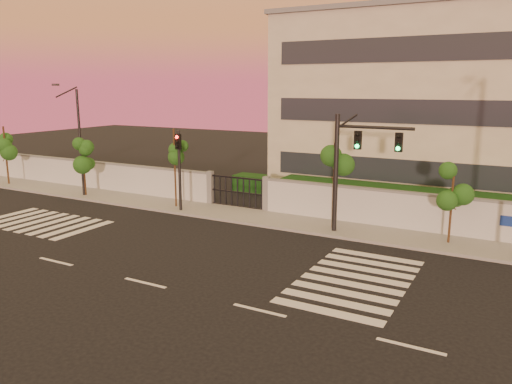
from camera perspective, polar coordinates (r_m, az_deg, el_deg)
ground at (r=19.97m, az=-12.54°, el=-10.13°), size 120.00×120.00×0.00m
sidewalk at (r=28.24m, az=1.57°, el=-3.11°), size 60.00×3.00×0.15m
perimeter_wall at (r=29.27m, az=3.11°, el=-0.58°), size 60.00×0.36×2.20m
hedge_row at (r=31.36m, az=7.02°, el=-0.28°), size 41.00×4.25×1.80m
institutional_building at (r=35.96m, az=23.54°, el=8.97°), size 24.40×12.40×12.25m
road_markings at (r=23.63m, az=-9.44°, el=-6.47°), size 57.00×7.62×0.02m
street_tree_a at (r=42.11m, az=-26.75°, el=5.10°), size 1.63×1.30×4.51m
street_tree_b at (r=35.70m, az=-19.13°, el=4.15°), size 1.60×1.27×4.04m
street_tree_c at (r=30.72m, az=-9.27°, el=4.73°), size 1.38×1.10×4.94m
street_tree_d at (r=25.90m, az=9.01°, el=2.88°), size 1.43×1.14×4.61m
street_tree_e at (r=24.96m, az=21.62°, el=0.42°), size 1.34×1.07×3.78m
traffic_signal_main at (r=25.07m, az=10.81°, el=3.58°), size 3.86×0.40×6.10m
traffic_signal_secondary at (r=29.76m, az=-8.79°, el=3.52°), size 0.38×0.36×4.92m
streetlight_west at (r=35.46m, az=-19.67°, el=5.91°), size 0.45×1.83×7.60m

